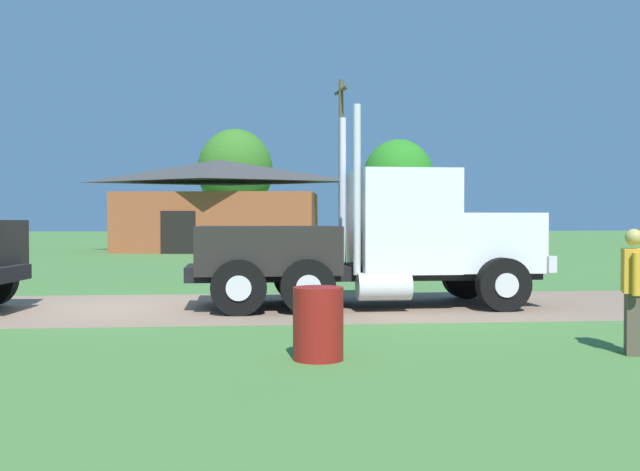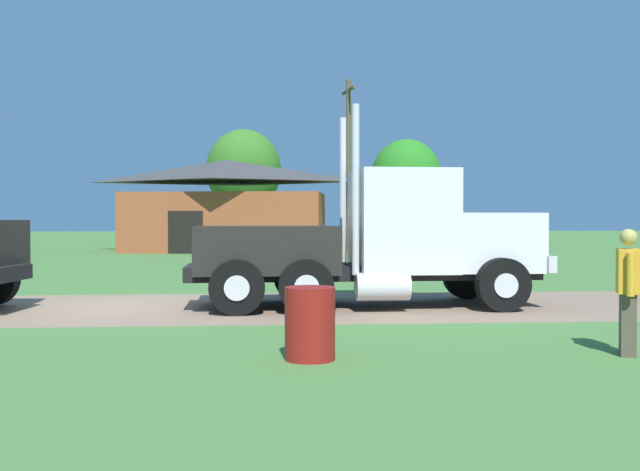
% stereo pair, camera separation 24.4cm
% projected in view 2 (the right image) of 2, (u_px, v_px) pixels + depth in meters
% --- Properties ---
extents(ground_plane, '(200.00, 200.00, 0.00)m').
position_uv_depth(ground_plane, '(116.00, 308.00, 13.93)').
color(ground_plane, '#467637').
extents(dirt_track, '(120.00, 5.03, 0.01)m').
position_uv_depth(dirt_track, '(116.00, 308.00, 13.93)').
color(dirt_track, '#876D58').
rests_on(dirt_track, ground_plane).
extents(truck_foreground_white, '(7.08, 2.76, 3.87)m').
position_uv_depth(truck_foreground_white, '(375.00, 243.00, 14.23)').
color(truck_foreground_white, black).
rests_on(truck_foreground_white, ground_plane).
extents(visitor_by_barrel, '(0.40, 0.59, 1.61)m').
position_uv_depth(visitor_by_barrel, '(628.00, 288.00, 9.04)').
color(visitor_by_barrel, gold).
rests_on(visitor_by_barrel, ground_plane).
extents(steel_barrel, '(0.62, 0.62, 0.89)m').
position_uv_depth(steel_barrel, '(310.00, 323.00, 8.76)').
color(steel_barrel, maroon).
rests_on(steel_barrel, ground_plane).
extents(shed_building, '(11.75, 7.21, 5.03)m').
position_uv_depth(shed_building, '(226.00, 207.00, 39.22)').
color(shed_building, '#984C2C').
rests_on(shed_building, ground_plane).
extents(utility_pole_far, '(0.51, 2.19, 9.45)m').
position_uv_depth(utility_pole_far, '(348.00, 161.00, 39.29)').
color(utility_pole_far, brown).
rests_on(utility_pole_far, ground_plane).
extents(tree_mid, '(5.34, 5.34, 8.22)m').
position_uv_depth(tree_mid, '(244.00, 171.00, 50.97)').
color(tree_mid, '#513823').
rests_on(tree_mid, ground_plane).
extents(tree_right, '(4.46, 4.46, 6.81)m').
position_uv_depth(tree_right, '(406.00, 179.00, 44.82)').
color(tree_right, '#513823').
rests_on(tree_right, ground_plane).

